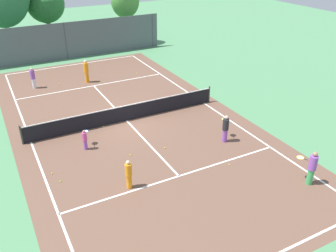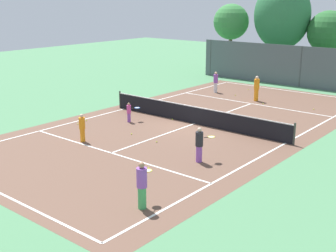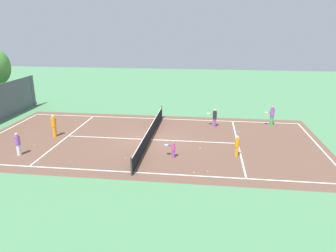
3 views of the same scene
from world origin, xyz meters
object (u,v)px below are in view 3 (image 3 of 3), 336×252
(tennis_ball_3, at_px, (194,172))
(tennis_ball_9, at_px, (203,139))
(tennis_ball_2, at_px, (126,158))
(player_1, at_px, (272,115))
(tennis_ball_5, at_px, (34,145))
(player_3, at_px, (237,146))
(tennis_ball_7, at_px, (67,133))
(tennis_ball_6, at_px, (76,121))
(tennis_ball_8, at_px, (239,132))
(tennis_ball_1, at_px, (208,172))
(tennis_ball_10, at_px, (148,147))
(player_4, at_px, (214,118))
(tennis_ball_0, at_px, (200,148))
(player_2, at_px, (173,149))
(player_0, at_px, (18,144))
(tennis_ball_4, at_px, (0,145))
(player_5, at_px, (54,125))

(tennis_ball_3, height_order, tennis_ball_9, same)
(tennis_ball_3, bearing_deg, tennis_ball_2, 71.20)
(player_1, xyz_separation_m, tennis_ball_5, (-7.04, 17.53, -0.82))
(player_3, xyz_separation_m, tennis_ball_7, (3.01, 12.89, -0.68))
(player_3, bearing_deg, tennis_ball_6, 65.34)
(tennis_ball_3, bearing_deg, tennis_ball_8, -22.93)
(tennis_ball_1, relative_size, tennis_ball_9, 1.00)
(tennis_ball_3, xyz_separation_m, tennis_ball_10, (3.64, 3.34, 0.00))
(player_3, bearing_deg, tennis_ball_9, 37.13)
(player_1, bearing_deg, tennis_ball_5, 111.88)
(player_4, relative_size, tennis_ball_3, 23.37)
(player_1, xyz_separation_m, tennis_ball_6, (-0.98, 17.01, -0.82))
(tennis_ball_0, height_order, tennis_ball_1, same)
(player_2, relative_size, tennis_ball_3, 16.98)
(player_4, height_order, tennis_ball_0, player_4)
(player_2, relative_size, player_3, 0.80)
(tennis_ball_2, distance_m, tennis_ball_3, 4.65)
(player_1, distance_m, tennis_ball_0, 8.54)
(player_0, xyz_separation_m, tennis_ball_7, (4.61, -1.21, -0.76))
(tennis_ball_0, relative_size, tennis_ball_8, 1.00)
(player_3, height_order, tennis_ball_5, player_3)
(player_3, bearing_deg, player_1, -25.85)
(tennis_ball_0, bearing_deg, player_2, 136.39)
(tennis_ball_8, bearing_deg, tennis_ball_7, 98.05)
(player_3, bearing_deg, tennis_ball_7, 76.85)
(tennis_ball_0, xyz_separation_m, tennis_ball_2, (-2.33, 4.65, 0.00))
(player_2, height_order, tennis_ball_7, player_2)
(player_2, height_order, tennis_ball_9, player_2)
(tennis_ball_3, height_order, tennis_ball_10, same)
(player_2, height_order, tennis_ball_8, player_2)
(player_1, xyz_separation_m, tennis_ball_9, (-4.28, 5.68, -0.82))
(tennis_ball_10, bearing_deg, player_3, -98.05)
(tennis_ball_6, bearing_deg, player_4, -90.63)
(player_3, xyz_separation_m, tennis_ball_8, (4.92, -0.65, -0.68))
(player_2, xyz_separation_m, tennis_ball_6, (6.96, 9.46, -0.56))
(player_1, relative_size, tennis_ball_9, 25.07)
(tennis_ball_7, bearing_deg, tennis_ball_4, 131.57)
(player_5, bearing_deg, player_0, 170.47)
(player_1, relative_size, tennis_ball_10, 25.07)
(tennis_ball_4, height_order, tennis_ball_6, same)
(tennis_ball_7, height_order, tennis_ball_9, same)
(player_5, bearing_deg, tennis_ball_7, -33.64)
(tennis_ball_0, xyz_separation_m, tennis_ball_10, (-0.19, 3.59, 0.00))
(player_2, distance_m, player_3, 4.14)
(player_3, bearing_deg, tennis_ball_0, 66.53)
(tennis_ball_4, relative_size, tennis_ball_5, 1.00)
(player_0, xyz_separation_m, tennis_ball_5, (1.75, -0.05, -0.76))
(player_5, distance_m, tennis_ball_9, 11.32)
(player_0, distance_m, player_2, 10.06)
(player_5, xyz_separation_m, tennis_ball_3, (-4.94, -10.85, -0.85))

